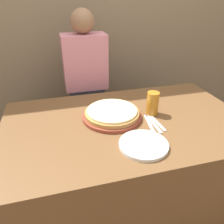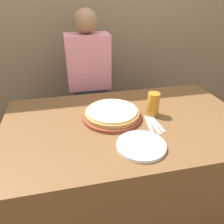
# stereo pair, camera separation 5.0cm
# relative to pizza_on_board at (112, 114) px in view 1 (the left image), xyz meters

# --- Properties ---
(ground_plane) EXTENTS (12.00, 12.00, 0.00)m
(ground_plane) POSITION_rel_pizza_on_board_xyz_m (0.08, -0.06, -0.73)
(ground_plane) COLOR brown
(back_wall) EXTENTS (6.00, 0.05, 2.60)m
(back_wall) POSITION_rel_pizza_on_board_xyz_m (0.08, 0.96, 0.57)
(back_wall) COLOR #847056
(back_wall) RESTS_ON ground_plane
(dining_table) EXTENTS (1.45, 0.88, 0.71)m
(dining_table) POSITION_rel_pizza_on_board_xyz_m (0.08, -0.06, -0.38)
(dining_table) COLOR brown
(dining_table) RESTS_ON ground_plane
(pizza_on_board) EXTENTS (0.36, 0.36, 0.06)m
(pizza_on_board) POSITION_rel_pizza_on_board_xyz_m (0.00, 0.00, 0.00)
(pizza_on_board) COLOR brown
(pizza_on_board) RESTS_ON dining_table
(beer_glass) EXTENTS (0.07, 0.07, 0.15)m
(beer_glass) POSITION_rel_pizza_on_board_xyz_m (0.25, -0.02, 0.05)
(beer_glass) COLOR #B7701E
(beer_glass) RESTS_ON dining_table
(dinner_plate) EXTENTS (0.25, 0.25, 0.02)m
(dinner_plate) POSITION_rel_pizza_on_board_xyz_m (0.07, -0.31, -0.02)
(dinner_plate) COLOR silver
(dinner_plate) RESTS_ON dining_table
(fork) EXTENTS (0.05, 0.21, 0.00)m
(fork) POSITION_rel_pizza_on_board_xyz_m (0.19, -0.13, -0.02)
(fork) COLOR silver
(fork) RESTS_ON dining_table
(dinner_knife) EXTENTS (0.02, 0.21, 0.00)m
(dinner_knife) POSITION_rel_pizza_on_board_xyz_m (0.22, -0.13, -0.02)
(dinner_knife) COLOR silver
(dinner_knife) RESTS_ON dining_table
(spoon) EXTENTS (0.03, 0.18, 0.00)m
(spoon) POSITION_rel_pizza_on_board_xyz_m (0.24, -0.13, -0.02)
(spoon) COLOR silver
(spoon) RESTS_ON dining_table
(diner_person) EXTENTS (0.34, 0.20, 1.28)m
(diner_person) POSITION_rel_pizza_on_board_xyz_m (-0.07, 0.58, -0.10)
(diner_person) COLOR #33333D
(diner_person) RESTS_ON ground_plane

